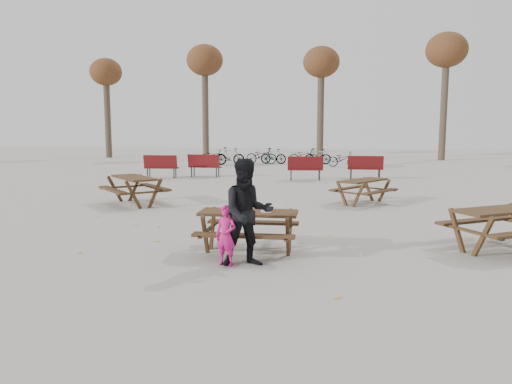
# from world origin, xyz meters

# --- Properties ---
(ground) EXTENTS (80.00, 80.00, 0.00)m
(ground) POSITION_xyz_m (0.00, 0.00, 0.00)
(ground) COLOR gray
(ground) RESTS_ON ground
(main_picnic_table) EXTENTS (1.80, 1.45, 0.78)m
(main_picnic_table) POSITION_xyz_m (0.00, 0.00, 0.59)
(main_picnic_table) COLOR #321D12
(main_picnic_table) RESTS_ON ground
(food_tray) EXTENTS (0.18, 0.11, 0.03)m
(food_tray) POSITION_xyz_m (0.33, -0.05, 0.79)
(food_tray) COLOR silver
(food_tray) RESTS_ON main_picnic_table
(bread_roll) EXTENTS (0.14, 0.06, 0.05)m
(bread_roll) POSITION_xyz_m (0.33, -0.05, 0.83)
(bread_roll) COLOR tan
(bread_roll) RESTS_ON food_tray
(soda_bottle) EXTENTS (0.07, 0.07, 0.17)m
(soda_bottle) POSITION_xyz_m (-0.00, -0.16, 0.85)
(soda_bottle) COLOR silver
(soda_bottle) RESTS_ON main_picnic_table
(child) EXTENTS (0.43, 0.35, 1.03)m
(child) POSITION_xyz_m (-0.24, -0.91, 0.51)
(child) COLOR #CA1972
(child) RESTS_ON ground
(adult) EXTENTS (1.06, 0.94, 1.81)m
(adult) POSITION_xyz_m (0.12, -0.88, 0.91)
(adult) COLOR black
(adult) RESTS_ON ground
(picnic_table_east) EXTENTS (2.35, 2.22, 0.80)m
(picnic_table_east) POSITION_xyz_m (4.69, 0.81, 0.40)
(picnic_table_east) COLOR #321D12
(picnic_table_east) RESTS_ON ground
(picnic_table_north) EXTENTS (2.44, 2.47, 0.83)m
(picnic_table_north) POSITION_xyz_m (-4.21, 5.05, 0.41)
(picnic_table_north) COLOR #321D12
(picnic_table_north) RESTS_ON ground
(picnic_table_far) EXTENTS (2.10, 2.16, 0.73)m
(picnic_table_far) POSITION_xyz_m (2.53, 6.14, 0.36)
(picnic_table_far) COLOR #321D12
(picnic_table_far) RESTS_ON ground
(park_bench_row) EXTENTS (10.47, 1.31, 1.03)m
(park_bench_row) POSITION_xyz_m (-1.54, 12.64, 0.52)
(park_bench_row) COLOR maroon
(park_bench_row) RESTS_ON ground
(bicycle_row) EXTENTS (9.42, 2.78, 1.03)m
(bicycle_row) POSITION_xyz_m (-1.57, 20.30, 0.48)
(bicycle_row) COLOR black
(bicycle_row) RESTS_ON ground
(tree_row) EXTENTS (32.17, 3.52, 8.26)m
(tree_row) POSITION_xyz_m (0.90, 25.15, 6.19)
(tree_row) COLOR #382B21
(tree_row) RESTS_ON ground
(fallen_leaves) EXTENTS (11.00, 11.00, 0.01)m
(fallen_leaves) POSITION_xyz_m (0.50, 2.50, 0.00)
(fallen_leaves) COLOR orange
(fallen_leaves) RESTS_ON ground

